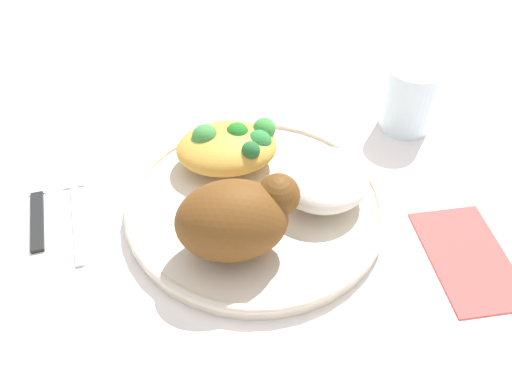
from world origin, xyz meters
name	(u,v)px	position (x,y,z in m)	size (l,w,h in m)	color
ground_plane	(256,212)	(0.00, 0.00, 0.00)	(2.00, 2.00, 0.00)	white
plate	(256,205)	(0.00, 0.00, 0.01)	(0.26, 0.26, 0.02)	beige
roasted_chicken	(236,218)	(-0.02, -0.06, 0.05)	(0.11, 0.07, 0.07)	brown
rice_pile	(321,177)	(0.06, 0.00, 0.04)	(0.09, 0.09, 0.04)	silver
mac_cheese_with_broccoli	(229,146)	(-0.02, 0.06, 0.04)	(0.10, 0.08, 0.04)	gold
fork	(75,205)	(-0.18, 0.03, 0.00)	(0.04, 0.14, 0.01)	silver
knife	(37,194)	(-0.22, 0.05, 0.00)	(0.04, 0.19, 0.01)	black
water_glass	(410,98)	(0.19, 0.12, 0.04)	(0.06, 0.06, 0.08)	silver
napkin	(469,257)	(0.19, -0.09, 0.00)	(0.07, 0.12, 0.00)	#DB4C47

